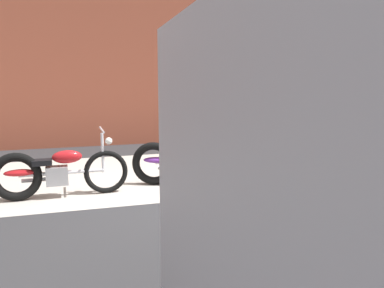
{
  "coord_description": "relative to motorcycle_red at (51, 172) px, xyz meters",
  "views": [
    {
      "loc": [
        -1.41,
        -5.59,
        1.9
      ],
      "look_at": [
        0.37,
        0.55,
        0.75
      ],
      "focal_mm": 38.09,
      "sensor_mm": 36.0,
      "label": 1
    }
  ],
  "objects": [
    {
      "name": "motorcycle_black",
      "position": [
        4.33,
        0.28,
        0.0
      ],
      "size": [
        1.94,
        0.84,
        1.03
      ],
      "rotation": [
        0.0,
        0.0,
        2.83
      ],
      "color": "black",
      "rests_on": "ground"
    },
    {
      "name": "motorcycle_red",
      "position": [
        0.0,
        0.0,
        0.0
      ],
      "size": [
        2.01,
        0.58,
        1.03
      ],
      "rotation": [
        0.0,
        0.0,
        0.03
      ],
      "color": "black",
      "rests_on": "ground"
    },
    {
      "name": "brick_building_wall",
      "position": [
        1.79,
        4.49,
        2.03
      ],
      "size": [
        36.0,
        0.5,
        4.86
      ],
      "primitive_type": "cube",
      "color": "brown",
      "rests_on": "ground"
    },
    {
      "name": "ground_plane",
      "position": [
        1.79,
        -0.71,
        -0.4
      ],
      "size": [
        80.0,
        80.0,
        0.0
      ],
      "primitive_type": "plane",
      "color": "#2D2D30"
    },
    {
      "name": "motorcycle_purple",
      "position": [
        2.08,
        0.14,
        0.0
      ],
      "size": [
        1.93,
        0.87,
        1.03
      ],
      "rotation": [
        0.0,
        0.0,
        -0.33
      ],
      "color": "black",
      "rests_on": "ground"
    },
    {
      "name": "sidewalk_slab",
      "position": [
        1.79,
        1.04,
        -0.4
      ],
      "size": [
        36.0,
        3.5,
        0.01
      ],
      "primitive_type": "cube",
      "color": "#B2ADA3",
      "rests_on": "ground"
    }
  ]
}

